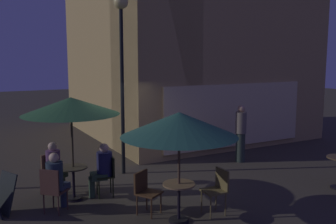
% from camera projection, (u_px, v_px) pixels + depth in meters
% --- Properties ---
extents(ground_plane, '(60.00, 60.00, 0.00)m').
position_uv_depth(ground_plane, '(131.00, 183.00, 9.64)').
color(ground_plane, '#3C362A').
extents(cafe_building, '(7.95, 8.16, 8.78)m').
position_uv_depth(cafe_building, '(172.00, 25.00, 14.09)').
color(cafe_building, tan).
rests_on(cafe_building, ground).
extents(street_lamp_near_corner, '(0.38, 0.38, 4.79)m').
position_uv_depth(street_lamp_near_corner, '(121.00, 43.00, 9.98)').
color(street_lamp_near_corner, black).
rests_on(street_lamp_near_corner, ground).
extents(cafe_table_0, '(0.63, 0.63, 0.76)m').
position_uv_depth(cafe_table_0, '(73.00, 177.00, 8.48)').
color(cafe_table_0, black).
rests_on(cafe_table_0, ground).
extents(cafe_table_1, '(0.63, 0.63, 0.77)m').
position_uv_depth(cafe_table_1, '(179.00, 196.00, 7.32)').
color(cafe_table_1, black).
rests_on(cafe_table_1, ground).
extents(patio_umbrella_0, '(2.12, 2.12, 2.31)m').
position_uv_depth(patio_umbrella_0, '(71.00, 106.00, 8.25)').
color(patio_umbrella_0, black).
rests_on(patio_umbrella_0, ground).
extents(patio_umbrella_1, '(2.23, 2.23, 2.16)m').
position_uv_depth(patio_umbrella_1, '(179.00, 125.00, 7.13)').
color(patio_umbrella_1, black).
rests_on(patio_umbrella_1, ground).
extents(cafe_chair_0, '(0.53, 0.53, 0.92)m').
position_uv_depth(cafe_chair_0, '(51.00, 169.00, 8.92)').
color(cafe_chair_0, brown).
rests_on(cafe_chair_0, ground).
extents(cafe_chair_1, '(0.59, 0.59, 0.95)m').
position_uv_depth(cafe_chair_1, '(52.00, 187.00, 7.69)').
color(cafe_chair_1, '#4C2F26').
rests_on(cafe_chair_1, ground).
extents(cafe_chair_2, '(0.46, 0.46, 0.92)m').
position_uv_depth(cafe_chair_2, '(108.00, 172.00, 8.72)').
color(cafe_chair_2, black).
rests_on(cafe_chair_2, ground).
extents(cafe_chair_3, '(0.60, 0.60, 0.87)m').
position_uv_depth(cafe_chair_3, '(145.00, 189.00, 7.72)').
color(cafe_chair_3, '#4E321B').
rests_on(cafe_chair_3, ground).
extents(cafe_chair_4, '(0.46, 0.46, 0.92)m').
position_uv_depth(cafe_chair_4, '(218.00, 187.00, 7.70)').
color(cafe_chair_4, brown).
rests_on(cafe_chair_4, ground).
extents(patron_seated_0, '(0.45, 0.52, 1.23)m').
position_uv_depth(patron_seated_0, '(55.00, 165.00, 8.82)').
color(patron_seated_0, '#333F2A').
rests_on(patron_seated_0, ground).
extents(patron_seated_1, '(0.52, 0.52, 1.26)m').
position_uv_depth(patron_seated_1, '(56.00, 178.00, 7.81)').
color(patron_seated_1, '#2B3446').
rests_on(patron_seated_1, ground).
extents(patron_seated_2, '(0.54, 0.41, 1.24)m').
position_uv_depth(patron_seated_2, '(102.00, 167.00, 8.65)').
color(patron_seated_2, '#364E36').
rests_on(patron_seated_2, ground).
extents(patron_standing_4, '(0.33, 0.33, 1.74)m').
position_uv_depth(patron_standing_4, '(241.00, 133.00, 11.54)').
color(patron_standing_4, '#323F34').
rests_on(patron_standing_4, ground).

